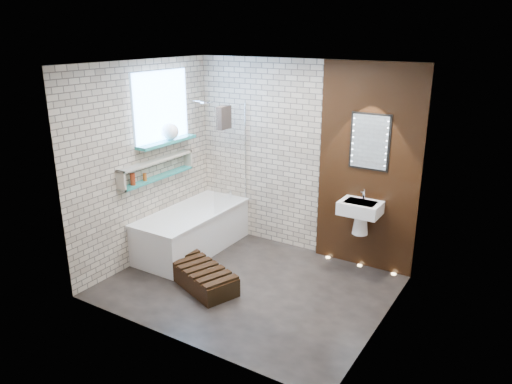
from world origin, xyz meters
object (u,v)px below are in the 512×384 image
Objects in this scene: washbasin at (360,212)px; bathtub at (193,230)px; walnut_step at (201,277)px; led_mirror at (370,142)px; bath_screen at (230,158)px.

bathtub is at bearing -163.99° from washbasin.
washbasin reaches higher than walnut_step.
washbasin is at bearing 16.01° from bathtub.
led_mirror is at bearing 19.78° from bathtub.
bathtub is 3.00× the size of washbasin.
led_mirror is 0.70× the size of walnut_step.
washbasin is 0.58× the size of walnut_step.
walnut_step is (-1.45, -1.53, -1.54)m from led_mirror.
bath_screen is 1.41× the size of walnut_step.
led_mirror is 2.61m from walnut_step.
bath_screen reaches higher than washbasin.
bathtub is 1.75× the size of walnut_step.
bathtub is 1.06m from walnut_step.
led_mirror is (1.82, 0.34, 0.37)m from bath_screen.
bath_screen is at bearing 51.10° from bathtub.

